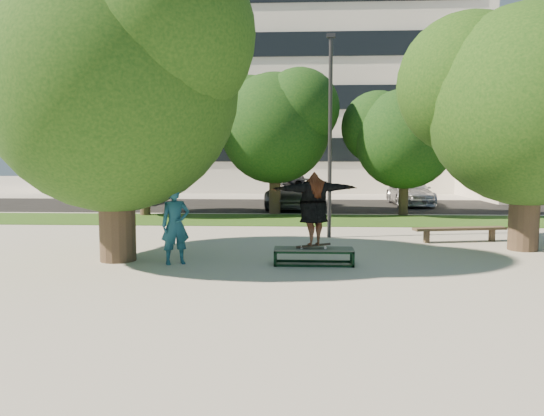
# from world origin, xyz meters

# --- Properties ---
(ground) EXTENTS (120.00, 120.00, 0.00)m
(ground) POSITION_xyz_m (0.00, 0.00, 0.00)
(ground) COLOR #AAA79C
(ground) RESTS_ON ground
(grass_strip) EXTENTS (30.00, 4.00, 0.02)m
(grass_strip) POSITION_xyz_m (1.00, 9.50, 0.01)
(grass_strip) COLOR #284A15
(grass_strip) RESTS_ON ground
(asphalt_strip) EXTENTS (40.00, 8.00, 0.01)m
(asphalt_strip) POSITION_xyz_m (0.00, 16.00, 0.01)
(asphalt_strip) COLOR black
(asphalt_strip) RESTS_ON ground
(tree_left) EXTENTS (6.96, 5.95, 7.12)m
(tree_left) POSITION_xyz_m (-4.29, 1.09, 4.42)
(tree_left) COLOR #38281E
(tree_left) RESTS_ON ground
(tree_right) EXTENTS (6.24, 5.33, 6.51)m
(tree_right) POSITION_xyz_m (5.92, 3.08, 4.09)
(tree_right) COLOR #38281E
(tree_right) RESTS_ON ground
(bg_tree_left) EXTENTS (5.28, 4.51, 5.77)m
(bg_tree_left) POSITION_xyz_m (-6.57, 11.07, 3.73)
(bg_tree_left) COLOR #38281E
(bg_tree_left) RESTS_ON ground
(bg_tree_mid) EXTENTS (5.76, 4.92, 6.24)m
(bg_tree_mid) POSITION_xyz_m (-1.08, 12.08, 4.02)
(bg_tree_mid) COLOR #38281E
(bg_tree_mid) RESTS_ON ground
(bg_tree_right) EXTENTS (5.04, 4.31, 5.43)m
(bg_tree_right) POSITION_xyz_m (4.43, 11.57, 3.49)
(bg_tree_right) COLOR #38281E
(bg_tree_right) RESTS_ON ground
(lamppost) EXTENTS (0.25, 0.15, 6.11)m
(lamppost) POSITION_xyz_m (1.00, 5.00, 3.15)
(lamppost) COLOR #2D2D30
(lamppost) RESTS_ON ground
(office_building) EXTENTS (30.00, 14.12, 16.00)m
(office_building) POSITION_xyz_m (-2.00, 31.98, 8.00)
(office_building) COLOR beige
(office_building) RESTS_ON ground
(grind_box) EXTENTS (1.80, 0.60, 0.38)m
(grind_box) POSITION_xyz_m (0.42, 0.76, 0.19)
(grind_box) COLOR black
(grind_box) RESTS_ON ground
(skater_rig) EXTENTS (2.12, 1.20, 1.74)m
(skater_rig) POSITION_xyz_m (0.41, 0.76, 1.28)
(skater_rig) COLOR white
(skater_rig) RESTS_ON grind_box
(bystander) EXTENTS (0.79, 0.69, 1.81)m
(bystander) POSITION_xyz_m (-2.74, 0.68, 0.91)
(bystander) COLOR #18495B
(bystander) RESTS_ON ground
(bench) EXTENTS (2.79, 0.92, 0.42)m
(bench) POSITION_xyz_m (4.74, 4.31, 0.36)
(bench) COLOR #4E402F
(bench) RESTS_ON ground
(car_silver_a) EXTENTS (2.03, 4.01, 1.31)m
(car_silver_a) POSITION_xyz_m (-8.68, 16.50, 0.65)
(car_silver_a) COLOR #BCBCC1
(car_silver_a) RESTS_ON asphalt_strip
(car_dark) EXTENTS (2.15, 4.77, 1.52)m
(car_dark) POSITION_xyz_m (-0.50, 16.50, 0.76)
(car_dark) COLOR black
(car_dark) RESTS_ON asphalt_strip
(car_grey) EXTENTS (3.19, 5.57, 1.46)m
(car_grey) POSITION_xyz_m (-0.05, 14.39, 0.73)
(car_grey) COLOR slate
(car_grey) RESTS_ON asphalt_strip
(car_silver_b) EXTENTS (1.92, 4.71, 1.37)m
(car_silver_b) POSITION_xyz_m (5.79, 16.50, 0.68)
(car_silver_b) COLOR silver
(car_silver_b) RESTS_ON asphalt_strip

